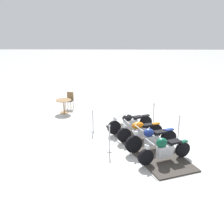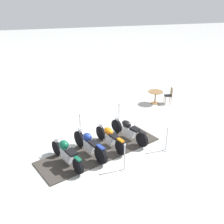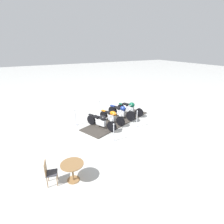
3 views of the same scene
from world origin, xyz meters
TOP-DOWN VIEW (x-y plane):
  - ground_plane at (0.00, 0.00)m, footprint 80.00×80.00m
  - display_platform at (0.00, 0.00)m, footprint 5.54×3.48m
  - motorcycle_black at (1.42, 0.60)m, footprint 1.15×2.12m
  - motorcycle_copper at (0.47, 0.22)m, footprint 0.94×2.02m
  - motorcycle_navy at (-0.49, -0.17)m, footprint 1.05×2.16m
  - motorcycle_forest at (-1.46, -0.53)m, footprint 1.06×2.06m
  - stanchion_right_mid at (-0.59, 1.49)m, footprint 0.29×0.29m
  - stanchion_right_front at (1.51, 2.31)m, footprint 0.29×0.29m
  - stanchion_left_mid at (0.59, -1.49)m, footprint 0.32×0.32m
  - stanchion_left_front at (2.68, -0.67)m, footprint 0.30×0.30m
  - cafe_table at (4.31, 4.18)m, footprint 0.87×0.87m
  - cafe_chair_near_table at (5.11, 3.98)m, footprint 0.49×0.49m

SIDE VIEW (x-z plane):
  - ground_plane at x=0.00m, z-range 0.00..0.00m
  - display_platform at x=0.00m, z-range 0.00..0.05m
  - stanchion_left_front at x=2.68m, z-range -0.16..0.91m
  - stanchion_right_front at x=1.51m, z-range -0.15..0.90m
  - stanchion_left_mid at x=0.59m, z-range -0.20..0.95m
  - stanchion_right_mid at x=-0.59m, z-range -0.15..0.98m
  - motorcycle_copper at x=0.47m, z-range 0.04..0.95m
  - motorcycle_black at x=1.42m, z-range 0.03..0.96m
  - motorcycle_forest at x=-1.46m, z-range 0.06..0.98m
  - motorcycle_navy at x=-0.49m, z-range 0.01..1.04m
  - cafe_chair_near_table at x=5.11m, z-range 0.07..1.05m
  - cafe_table at x=4.31m, z-range 0.20..0.95m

